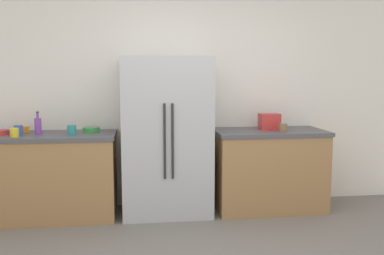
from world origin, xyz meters
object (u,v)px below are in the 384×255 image
(bowl_b, at_px, (1,132))
(refrigerator, at_px, (166,137))
(cup_c, at_px, (15,133))
(cup_d, at_px, (283,128))
(bowl_c, at_px, (21,129))
(cup_a, at_px, (72,130))
(toaster, at_px, (269,121))
(bottle_a, at_px, (38,126))
(cup_b, at_px, (19,130))
(bowl_a, at_px, (91,129))

(bowl_b, bearing_deg, refrigerator, -0.85)
(cup_c, height_order, cup_d, same)
(bowl_b, distance_m, bowl_c, 0.21)
(cup_a, xyz_separation_m, bowl_c, (-0.56, 0.24, -0.02))
(toaster, height_order, bottle_a, bottle_a)
(toaster, bearing_deg, cup_c, -174.51)
(toaster, xyz_separation_m, cup_b, (-2.70, -0.13, -0.04))
(toaster, height_order, cup_b, toaster)
(bowl_c, bearing_deg, cup_a, -23.08)
(refrigerator, height_order, bowl_a, refrigerator)
(toaster, distance_m, bottle_a, 2.51)
(cup_a, relative_size, cup_b, 0.99)
(cup_a, xyz_separation_m, bowl_b, (-0.73, 0.10, -0.03))
(refrigerator, height_order, cup_d, refrigerator)
(bowl_c, bearing_deg, cup_d, -6.23)
(bottle_a, distance_m, cup_c, 0.26)
(cup_b, xyz_separation_m, bowl_a, (0.71, 0.17, -0.03))
(cup_c, distance_m, bowl_c, 0.34)
(cup_c, height_order, bowl_b, cup_c)
(cup_c, distance_m, bowl_b, 0.27)
(bowl_c, bearing_deg, bowl_a, -2.76)
(refrigerator, height_order, bowl_c, refrigerator)
(cup_c, xyz_separation_m, bowl_a, (0.71, 0.30, -0.02))
(cup_c, relative_size, bowl_c, 0.56)
(bottle_a, height_order, bowl_a, bottle_a)
(cup_a, xyz_separation_m, cup_c, (-0.54, -0.10, -0.01))
(bowl_b, bearing_deg, cup_d, -3.30)
(cup_a, distance_m, bowl_b, 0.74)
(cup_a, height_order, bowl_c, cup_a)
(bottle_a, relative_size, cup_c, 2.67)
(bowl_a, bearing_deg, cup_d, -7.45)
(refrigerator, xyz_separation_m, cup_b, (-1.52, -0.04, 0.10))
(bottle_a, height_order, cup_b, bottle_a)
(bowl_a, distance_m, bowl_c, 0.74)
(cup_b, height_order, bowl_a, cup_b)
(cup_a, bearing_deg, bowl_b, 171.86)
(cup_b, distance_m, cup_c, 0.13)
(bowl_a, bearing_deg, cup_c, -157.25)
(cup_b, distance_m, bowl_b, 0.20)
(cup_b, bearing_deg, bowl_c, 96.62)
(refrigerator, distance_m, bowl_b, 1.71)
(refrigerator, distance_m, cup_c, 1.54)
(toaster, height_order, cup_d, toaster)
(bowl_b, bearing_deg, bowl_c, 39.11)
(cup_b, relative_size, bowl_b, 0.67)
(bottle_a, xyz_separation_m, cup_b, (-0.19, -0.03, -0.04))
(bottle_a, xyz_separation_m, bowl_b, (-0.38, 0.04, -0.07))
(bottle_a, bearing_deg, refrigerator, 0.50)
(bottle_a, distance_m, cup_a, 0.36)
(cup_b, bearing_deg, toaster, 2.70)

